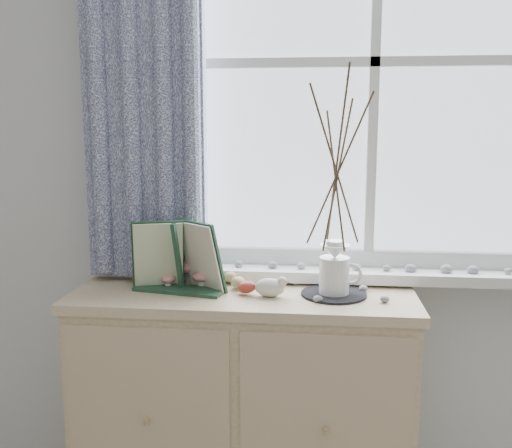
% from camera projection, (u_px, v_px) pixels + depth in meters
% --- Properties ---
extents(sideboard, '(1.20, 0.45, 0.85)m').
position_uv_depth(sideboard, '(244.00, 404.00, 2.07)').
color(sideboard, beige).
rests_on(sideboard, ground).
extents(botanical_book, '(0.39, 0.20, 0.26)m').
position_uv_depth(botanical_book, '(177.00, 257.00, 1.95)').
color(botanical_book, '#1E3E2A').
rests_on(botanical_book, sideboard).
extents(toadstool_cluster, '(0.18, 0.16, 0.09)m').
position_uv_depth(toadstool_cluster, '(190.00, 270.00, 2.08)').
color(toadstool_cluster, silver).
rests_on(toadstool_cluster, sideboard).
extents(wooden_eggs, '(0.13, 0.17, 0.07)m').
position_uv_depth(wooden_eggs, '(238.00, 282.00, 2.03)').
color(wooden_eggs, tan).
rests_on(wooden_eggs, sideboard).
extents(songbird_figurine, '(0.14, 0.08, 0.07)m').
position_uv_depth(songbird_figurine, '(270.00, 286.00, 1.94)').
color(songbird_figurine, silver).
rests_on(songbird_figurine, sideboard).
extents(crocheted_doily, '(0.23, 0.23, 0.01)m').
position_uv_depth(crocheted_doily, '(334.00, 294.00, 1.96)').
color(crocheted_doily, black).
rests_on(crocheted_doily, sideboard).
extents(twig_pitcher, '(0.33, 0.33, 0.78)m').
position_uv_depth(twig_pitcher, '(337.00, 166.00, 1.88)').
color(twig_pitcher, white).
rests_on(twig_pitcher, crocheted_doily).
extents(sideboard_pebbles, '(0.33, 0.23, 0.02)m').
position_uv_depth(sideboard_pebbles, '(337.00, 291.00, 1.97)').
color(sideboard_pebbles, '#99999C').
rests_on(sideboard_pebbles, sideboard).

